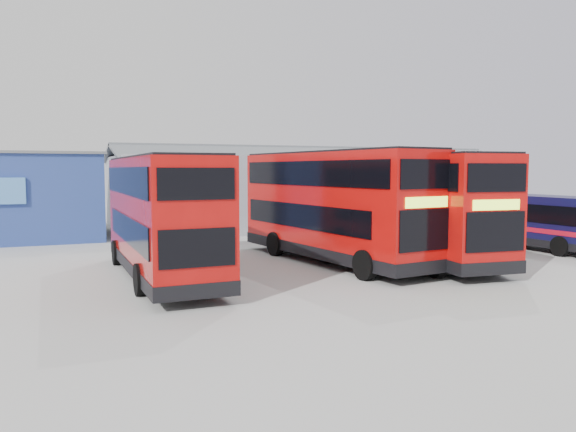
{
  "coord_description": "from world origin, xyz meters",
  "views": [
    {
      "loc": [
        -10.54,
        -18.91,
        4.13
      ],
      "look_at": [
        -1.22,
        3.58,
        2.1
      ],
      "focal_mm": 35.0,
      "sensor_mm": 36.0,
      "label": 1
    }
  ],
  "objects_px": {
    "maintenance_shed": "(317,189)",
    "single_decker_blue": "(529,221)",
    "double_decker_left": "(161,218)",
    "double_decker_centre": "(333,207)",
    "double_decker_right": "(417,209)"
  },
  "relations": [
    {
      "from": "maintenance_shed",
      "to": "single_decker_blue",
      "type": "height_order",
      "value": "maintenance_shed"
    },
    {
      "from": "double_decker_left",
      "to": "double_decker_centre",
      "type": "bearing_deg",
      "value": -174.83
    },
    {
      "from": "double_decker_left",
      "to": "maintenance_shed",
      "type": "bearing_deg",
      "value": -131.16
    },
    {
      "from": "double_decker_centre",
      "to": "single_decker_blue",
      "type": "height_order",
      "value": "double_decker_centre"
    },
    {
      "from": "maintenance_shed",
      "to": "double_decker_right",
      "type": "bearing_deg",
      "value": -101.25
    },
    {
      "from": "double_decker_centre",
      "to": "double_decker_left",
      "type": "bearing_deg",
      "value": 178.43
    },
    {
      "from": "maintenance_shed",
      "to": "double_decker_left",
      "type": "height_order",
      "value": "maintenance_shed"
    },
    {
      "from": "double_decker_right",
      "to": "single_decker_blue",
      "type": "height_order",
      "value": "double_decker_right"
    },
    {
      "from": "double_decker_left",
      "to": "single_decker_blue",
      "type": "distance_m",
      "value": 19.44
    },
    {
      "from": "maintenance_shed",
      "to": "double_decker_right",
      "type": "distance_m",
      "value": 18.23
    },
    {
      "from": "maintenance_shed",
      "to": "double_decker_centre",
      "type": "height_order",
      "value": "maintenance_shed"
    },
    {
      "from": "double_decker_right",
      "to": "single_decker_blue",
      "type": "xyz_separation_m",
      "value": [
        8.06,
        1.32,
        -0.99
      ]
    },
    {
      "from": "double_decker_left",
      "to": "double_decker_right",
      "type": "bearing_deg",
      "value": 177.7
    },
    {
      "from": "maintenance_shed",
      "to": "double_decker_right",
      "type": "relative_size",
      "value": 2.66
    },
    {
      "from": "double_decker_right",
      "to": "single_decker_blue",
      "type": "distance_m",
      "value": 8.22
    }
  ]
}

